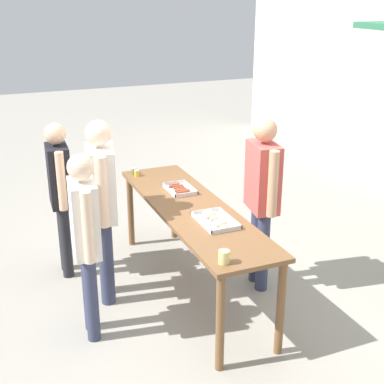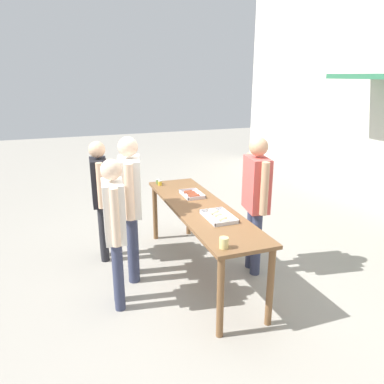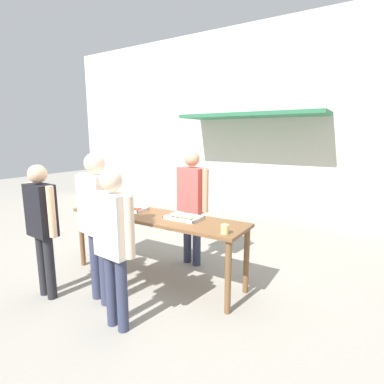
# 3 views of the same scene
# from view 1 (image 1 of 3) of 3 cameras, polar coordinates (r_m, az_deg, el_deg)

# --- Properties ---
(ground_plane) EXTENTS (24.00, 24.00, 0.00)m
(ground_plane) POSITION_cam_1_polar(r_m,az_deg,el_deg) (5.48, 0.00, -10.26)
(ground_plane) COLOR gray
(serving_table) EXTENTS (2.55, 0.67, 0.89)m
(serving_table) POSITION_cam_1_polar(r_m,az_deg,el_deg) (5.12, 0.00, -2.70)
(serving_table) COLOR brown
(serving_table) RESTS_ON ground
(food_tray_sausages) EXTENTS (0.38, 0.25, 0.04)m
(food_tray_sausages) POSITION_cam_1_polar(r_m,az_deg,el_deg) (5.47, -1.28, 0.25)
(food_tray_sausages) COLOR silver
(food_tray_sausages) RESTS_ON serving_table
(food_tray_buns) EXTENTS (0.45, 0.29, 0.07)m
(food_tray_buns) POSITION_cam_1_polar(r_m,az_deg,el_deg) (4.74, 2.51, -3.00)
(food_tray_buns) COLOR silver
(food_tray_buns) RESTS_ON serving_table
(condiment_jar_mustard) EXTENTS (0.06, 0.06, 0.07)m
(condiment_jar_mustard) POSITION_cam_1_polar(r_m,az_deg,el_deg) (6.01, -6.20, 2.24)
(condiment_jar_mustard) COLOR #567A38
(condiment_jar_mustard) RESTS_ON serving_table
(condiment_jar_ketchup) EXTENTS (0.06, 0.06, 0.07)m
(condiment_jar_ketchup) POSITION_cam_1_polar(r_m,az_deg,el_deg) (5.94, -5.92, 2.01)
(condiment_jar_ketchup) COLOR gold
(condiment_jar_ketchup) RESTS_ON serving_table
(beer_cup) EXTENTS (0.09, 0.09, 0.11)m
(beer_cup) POSITION_cam_1_polar(r_m,az_deg,el_deg) (4.04, 3.44, -6.93)
(beer_cup) COLOR #DBC67A
(beer_cup) RESTS_ON serving_table
(person_server_behind_table) EXTENTS (0.59, 0.29, 1.73)m
(person_server_behind_table) POSITION_cam_1_polar(r_m,az_deg,el_deg) (5.15, 7.50, 0.29)
(person_server_behind_table) COLOR #333851
(person_server_behind_table) RESTS_ON ground
(person_customer_holding_hotdog) EXTENTS (0.54, 0.23, 1.63)m
(person_customer_holding_hotdog) POSITION_cam_1_polar(r_m,az_deg,el_deg) (5.53, -13.91, 0.60)
(person_customer_holding_hotdog) COLOR #232328
(person_customer_holding_hotdog) RESTS_ON ground
(person_customer_with_cup) EXTENTS (0.54, 0.24, 1.64)m
(person_customer_with_cup) POSITION_cam_1_polar(r_m,az_deg,el_deg) (4.44, -11.30, -4.11)
(person_customer_with_cup) COLOR #333851
(person_customer_with_cup) RESTS_ON ground
(person_customer_waiting_in_line) EXTENTS (0.65, 0.34, 1.76)m
(person_customer_waiting_in_line) POSITION_cam_1_polar(r_m,az_deg,el_deg) (4.96, -9.56, -0.56)
(person_customer_waiting_in_line) COLOR #333851
(person_customer_waiting_in_line) RESTS_ON ground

